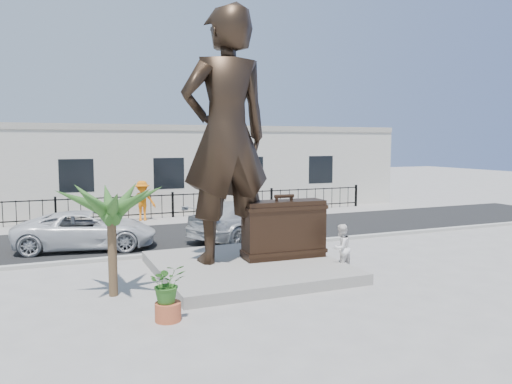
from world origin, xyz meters
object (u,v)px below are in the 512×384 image
at_px(tourist, 341,248).
at_px(car_white, 87,230).
at_px(statue, 226,136).
at_px(suitcase, 284,229).

bearing_deg(tourist, car_white, -62.65).
distance_m(statue, car_white, 6.84).
relative_size(suitcase, car_white, 0.51).
height_order(statue, car_white, statue).
bearing_deg(suitcase, tourist, -38.66).
bearing_deg(suitcase, statue, 172.51).
xyz_separation_m(statue, car_white, (-3.60, 4.79, -3.30)).
height_order(statue, tourist, statue).
height_order(statue, suitcase, statue).
height_order(suitcase, tourist, suitcase).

